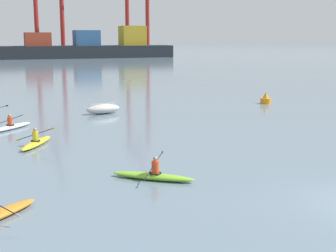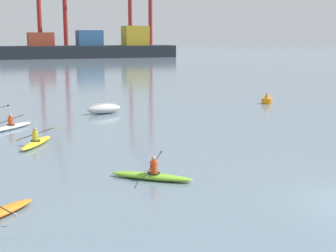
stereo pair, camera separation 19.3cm
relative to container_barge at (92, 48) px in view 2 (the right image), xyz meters
The scene contains 6 objects.
container_barge is the anchor object (origin of this frame).
capsized_dinghy 93.76m from the container_barge, 100.06° to the right, with size 2.78×1.64×0.76m.
channel_buoy 91.67m from the container_barge, 91.45° to the right, with size 0.90×0.90×1.00m.
kayak_white 99.04m from the container_barge, 103.40° to the right, with size 2.77×2.89×1.04m.
kayak_yellow 103.82m from the container_barge, 102.18° to the right, with size 2.14×3.28×1.03m.
kayak_lime 110.78m from the container_barge, 99.39° to the right, with size 3.06×2.55×0.95m.
Camera 2 is at (-11.37, -12.41, 5.59)m, focal length 51.66 mm.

